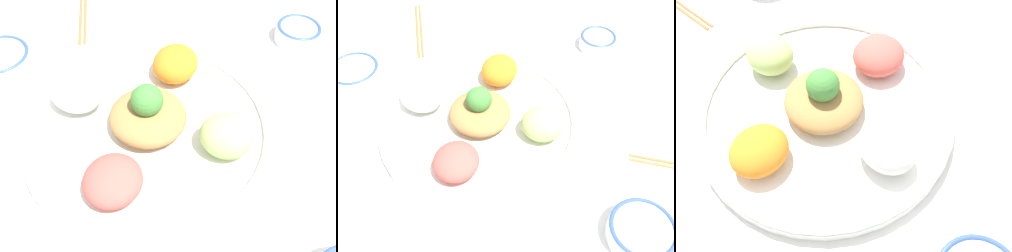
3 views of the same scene
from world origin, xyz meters
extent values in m
plane|color=white|center=(0.00, 0.00, 0.00)|extent=(2.40, 2.40, 0.00)
cylinder|color=white|center=(-0.02, -0.01, 0.01)|extent=(0.40, 0.40, 0.02)
torus|color=white|center=(-0.02, -0.01, 0.03)|extent=(0.40, 0.40, 0.02)
ellipsoid|color=white|center=(0.03, 0.11, 0.05)|extent=(0.10, 0.11, 0.06)
ellipsoid|color=#E55B51|center=(-0.13, 0.04, 0.04)|extent=(0.11, 0.11, 0.05)
ellipsoid|color=#B7DB7A|center=(-0.07, -0.12, 0.05)|extent=(0.10, 0.10, 0.06)
ellipsoid|color=orange|center=(0.09, -0.06, 0.05)|extent=(0.11, 0.10, 0.05)
ellipsoid|color=#AD7F47|center=(-0.02, -0.01, 0.04)|extent=(0.12, 0.12, 0.04)
sphere|color=#478E3D|center=(-0.02, -0.01, 0.08)|extent=(0.05, 0.05, 0.05)
cylinder|color=white|center=(0.20, -0.30, 0.02)|extent=(0.09, 0.09, 0.03)
torus|color=#38569E|center=(0.20, -0.30, 0.03)|extent=(0.09, 0.09, 0.01)
cylinder|color=white|center=(0.20, -0.30, 0.03)|extent=(0.07, 0.07, 0.00)
cylinder|color=white|center=(0.15, 0.26, 0.02)|extent=(0.11, 0.11, 0.03)
cylinder|color=#9E6B3D|center=(0.32, 0.13, 0.00)|extent=(0.22, 0.02, 0.01)
cylinder|color=#9E6B3D|center=(0.32, 0.12, 0.00)|extent=(0.22, 0.02, 0.01)
camera|label=1|loc=(-0.41, -0.02, 0.50)|focal=42.00mm
camera|label=2|loc=(-0.53, 0.00, 0.60)|focal=42.00mm
camera|label=3|loc=(0.30, 0.15, 0.51)|focal=42.00mm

